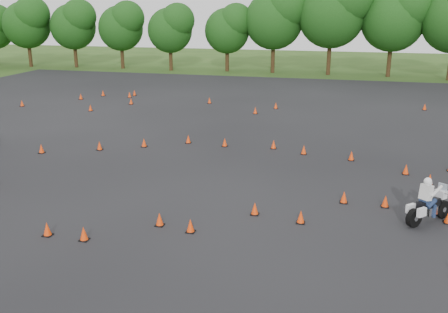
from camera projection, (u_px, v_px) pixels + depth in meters
name	position (u px, v px, depth m)	size (l,w,h in m)	color
ground	(197.00, 220.00, 17.92)	(140.00, 140.00, 0.00)	#2D5119
asphalt_pad	(234.00, 169.00, 23.48)	(62.00, 62.00, 0.00)	black
treeline	(331.00, 34.00, 48.86)	(86.95, 32.24, 11.17)	#184313
traffic_cones	(230.00, 167.00, 23.06)	(36.08, 33.26, 0.45)	#FF410A
rider_white	(430.00, 200.00, 17.48)	(2.19, 0.67, 1.69)	silver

